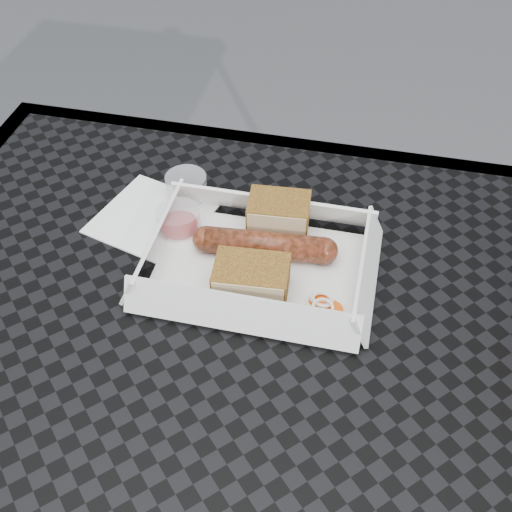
{
  "coord_description": "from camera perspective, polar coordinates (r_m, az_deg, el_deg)",
  "views": [
    {
      "loc": [
        0.11,
        -0.32,
        1.26
      ],
      "look_at": [
        0.01,
        0.14,
        0.78
      ],
      "focal_mm": 45.0,
      "sensor_mm": 36.0,
      "label": 1
    }
  ],
  "objects": [
    {
      "name": "patio_table",
      "position": [
        0.68,
        -3.55,
        -14.32
      ],
      "size": [
        0.8,
        0.8,
        0.74
      ],
      "color": "black",
      "rests_on": "ground"
    },
    {
      "name": "food_tray",
      "position": [
        0.7,
        0.18,
        -1.03
      ],
      "size": [
        0.22,
        0.15,
        0.0
      ],
      "primitive_type": "cube",
      "color": "white",
      "rests_on": "patio_table"
    },
    {
      "name": "bratwurst",
      "position": [
        0.7,
        0.77,
        0.99
      ],
      "size": [
        0.16,
        0.04,
        0.03
      ],
      "rotation": [
        0.0,
        0.0,
        0.08
      ],
      "color": "maroon",
      "rests_on": "food_tray"
    },
    {
      "name": "bread_near",
      "position": [
        0.73,
        2.03,
        3.65
      ],
      "size": [
        0.07,
        0.05,
        0.04
      ],
      "primitive_type": "cube",
      "rotation": [
        0.0,
        0.0,
        0.08
      ],
      "color": "brown",
      "rests_on": "food_tray"
    },
    {
      "name": "bread_far",
      "position": [
        0.66,
        -0.42,
        -2.09
      ],
      "size": [
        0.08,
        0.06,
        0.04
      ],
      "primitive_type": "cube",
      "rotation": [
        0.0,
        0.0,
        0.08
      ],
      "color": "brown",
      "rests_on": "food_tray"
    },
    {
      "name": "veg_garnish",
      "position": [
        0.66,
        5.59,
        -4.64
      ],
      "size": [
        0.03,
        0.03,
        0.0
      ],
      "color": "#ED500A",
      "rests_on": "food_tray"
    },
    {
      "name": "napkin",
      "position": [
        0.77,
        -9.27,
        3.36
      ],
      "size": [
        0.15,
        0.15,
        0.0
      ],
      "primitive_type": "cube",
      "rotation": [
        0.0,
        0.0,
        -0.27
      ],
      "color": "white",
      "rests_on": "patio_table"
    },
    {
      "name": "condiment_cup_sauce",
      "position": [
        0.74,
        -6.89,
        3.13
      ],
      "size": [
        0.05,
        0.05,
        0.03
      ],
      "primitive_type": "cylinder",
      "color": "#990B0C",
      "rests_on": "patio_table"
    },
    {
      "name": "condiment_cup_empty",
      "position": [
        0.79,
        -6.2,
        6.16
      ],
      "size": [
        0.05,
        0.05,
        0.03
      ],
      "primitive_type": "cylinder",
      "color": "silver",
      "rests_on": "patio_table"
    }
  ]
}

